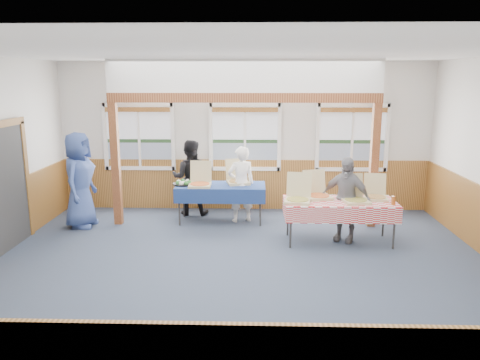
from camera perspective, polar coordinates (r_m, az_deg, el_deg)
name	(u,v)px	position (r m, az deg, el deg)	size (l,w,h in m)	color
floor	(240,271)	(7.18, 0.04, -11.07)	(8.00, 8.00, 0.00)	#2C3848
ceiling	(240,52)	(6.60, 0.04, 15.34)	(8.00, 8.00, 0.00)	white
wall_back	(245,137)	(10.17, 0.62, 5.27)	(8.00, 8.00, 0.00)	silver
wall_front	(226,261)	(3.34, -1.72, -9.79)	(8.00, 8.00, 0.00)	silver
wainscot_back	(245,184)	(10.33, 0.60, -0.54)	(7.98, 0.05, 1.10)	brown
cased_opening	(6,188)	(8.75, -26.67, -0.89)	(0.06, 1.30, 2.10)	#2D2D2D
window_left	(139,133)	(10.42, -12.20, 5.60)	(1.56, 0.10, 1.46)	white
window_mid	(245,134)	(10.12, 0.61, 5.69)	(1.56, 0.10, 1.46)	white
window_right	(352,134)	(10.33, 13.53, 5.49)	(1.56, 0.10, 1.46)	white
post_left	(116,165)	(9.43, -14.91, 1.84)	(0.15, 0.15, 2.40)	#5B2914
post_right	(374,166)	(9.33, 16.01, 1.66)	(0.15, 0.15, 2.40)	#5B2914
cross_beam	(244,98)	(8.90, 0.48, 10.01)	(5.15, 0.18, 0.18)	#5B2914
table_left	(221,188)	(9.38, -2.37, -0.95)	(1.84, 0.95, 0.76)	#2D2D2D
table_right	(340,204)	(8.36, 12.06, -2.84)	(2.05, 1.20, 0.76)	#2D2D2D
pizza_box_a	(200,183)	(9.28, -4.89, -0.31)	(0.44, 0.53, 0.47)	tan
pizza_box_b	(238,180)	(9.49, -0.26, 0.01)	(0.53, 0.60, 0.47)	tan
pizza_box_c	(298,198)	(8.14, 7.06, -2.18)	(0.52, 0.59, 0.47)	tan
pizza_box_d	(318,194)	(8.46, 9.47, -1.70)	(0.53, 0.60, 0.47)	tan
pizza_box_e	(355,198)	(8.31, 13.84, -2.16)	(0.49, 0.56, 0.46)	tan
pizza_box_f	(376,195)	(8.61, 16.22, -1.81)	(0.44, 0.51, 0.42)	tan
veggie_tray	(183,183)	(9.44, -6.92, -0.38)	(0.42, 0.42, 0.09)	black
drink_glass	(393,201)	(8.29, 18.19, -2.39)	(0.07, 0.07, 0.15)	#984A19
woman_white	(241,184)	(9.35, 0.13, -0.52)	(0.56, 0.37, 1.54)	white
woman_black	(190,178)	(9.91, -6.10, 0.30)	(0.77, 0.60, 1.59)	black
man_blue	(79,180)	(9.52, -18.99, -0.01)	(0.91, 0.59, 1.85)	#395090
person_grey	(345,199)	(8.46, 12.72, -2.30)	(0.89, 0.37, 1.52)	gray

